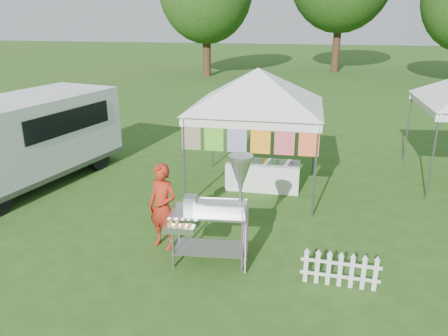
# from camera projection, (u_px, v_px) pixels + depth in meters

# --- Properties ---
(ground) EXTENTS (120.00, 120.00, 0.00)m
(ground) POSITION_uv_depth(u_px,v_px,m) (231.00, 261.00, 7.81)
(ground) COLOR #274E16
(ground) RESTS_ON ground
(canopy_main) EXTENTS (4.24, 4.24, 3.45)m
(canopy_main) POSITION_uv_depth(u_px,v_px,m) (258.00, 68.00, 10.05)
(canopy_main) COLOR #59595E
(canopy_main) RESTS_ON ground
(donut_cart) EXTENTS (1.42, 1.09, 1.98)m
(donut_cart) POSITION_uv_depth(u_px,v_px,m) (221.00, 202.00, 7.38)
(donut_cart) COLOR gray
(donut_cart) RESTS_ON ground
(vendor) EXTENTS (0.70, 0.57, 1.64)m
(vendor) POSITION_uv_depth(u_px,v_px,m) (163.00, 207.00, 8.02)
(vendor) COLOR #A22514
(vendor) RESTS_ON ground
(cargo_van) EXTENTS (3.31, 5.65, 2.21)m
(cargo_van) POSITION_uv_depth(u_px,v_px,m) (26.00, 138.00, 11.08)
(cargo_van) COLOR silver
(cargo_van) RESTS_ON ground
(picket_fence) EXTENTS (1.26, 0.08, 0.56)m
(picket_fence) POSITION_uv_depth(u_px,v_px,m) (340.00, 271.00, 6.98)
(picket_fence) COLOR silver
(picket_fence) RESTS_ON ground
(display_table) EXTENTS (1.80, 0.70, 0.69)m
(display_table) POSITION_uv_depth(u_px,v_px,m) (263.00, 175.00, 10.94)
(display_table) COLOR white
(display_table) RESTS_ON ground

